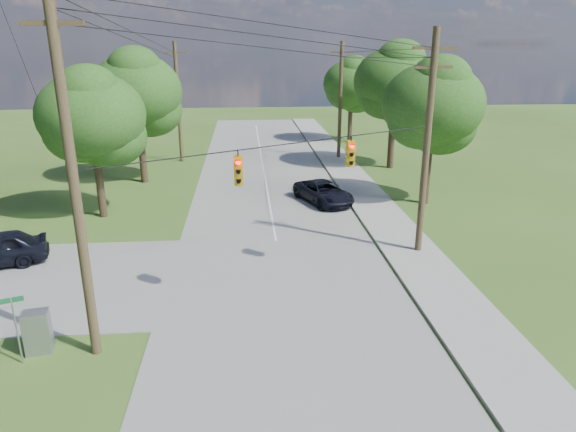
{
  "coord_description": "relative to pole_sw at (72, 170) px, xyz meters",
  "views": [
    {
      "loc": [
        0.5,
        -14.87,
        9.76
      ],
      "look_at": [
        2.2,
        5.0,
        3.06
      ],
      "focal_mm": 32.0,
      "sensor_mm": 36.0,
      "label": 1
    }
  ],
  "objects": [
    {
      "name": "sidewalk_east",
      "position": [
        13.3,
        4.6,
        -6.17
      ],
      "size": [
        2.6,
        100.0,
        0.12
      ],
      "primitive_type": "cube",
      "color": "#98958E",
      "rests_on": "ground"
    },
    {
      "name": "traffic_signals",
      "position": [
        7.15,
        4.03,
        -0.73
      ],
      "size": [
        4.91,
        3.27,
        1.05
      ],
      "color": "#CE930C",
      "rests_on": "ground"
    },
    {
      "name": "tree_e_far",
      "position": [
        16.1,
        37.6,
        -0.31
      ],
      "size": [
        5.8,
        5.8,
        8.32
      ],
      "color": "#463423",
      "rests_on": "ground"
    },
    {
      "name": "pole_north_w",
      "position": [
        -0.4,
        29.6,
        -1.1
      ],
      "size": [
        2.0,
        0.32,
        10.0
      ],
      "color": "brown",
      "rests_on": "ground"
    },
    {
      "name": "street_name_sign",
      "position": [
        -2.22,
        -0.42,
        -4.7
      ],
      "size": [
        0.67,
        0.27,
        2.35
      ],
      "rotation": [
        0.0,
        0.0,
        0.35
      ],
      "color": "gray",
      "rests_on": "ground"
    },
    {
      "name": "tree_w_near",
      "position": [
        -3.4,
        14.6,
        -0.3
      ],
      "size": [
        6.0,
        6.0,
        8.4
      ],
      "color": "#463423",
      "rests_on": "ground"
    },
    {
      "name": "pole_ne",
      "position": [
        13.5,
        7.6,
        -0.76
      ],
      "size": [
        2.0,
        0.32,
        10.5
      ],
      "color": "brown",
      "rests_on": "ground"
    },
    {
      "name": "car_main_north",
      "position": [
        10.1,
        16.19,
        -5.52
      ],
      "size": [
        3.91,
        5.38,
        1.36
      ],
      "primitive_type": "imported",
      "rotation": [
        0.0,
        0.0,
        0.38
      ],
      "color": "black",
      "rests_on": "main_road"
    },
    {
      "name": "pole_north_e",
      "position": [
        13.5,
        29.6,
        -1.1
      ],
      "size": [
        2.0,
        0.32,
        10.0
      ],
      "color": "brown",
      "rests_on": "ground"
    },
    {
      "name": "control_cabinet",
      "position": [
        -1.88,
        0.19,
        -5.48
      ],
      "size": [
        0.92,
        0.74,
        1.49
      ],
      "primitive_type": "cube",
      "rotation": [
        0.0,
        0.0,
        0.19
      ],
      "color": "gray",
      "rests_on": "ground"
    },
    {
      "name": "tree_w_far",
      "position": [
        -4.4,
        32.6,
        0.02
      ],
      "size": [
        6.0,
        6.0,
        8.73
      ],
      "color": "#463423",
      "rests_on": "ground"
    },
    {
      "name": "pole_sw",
      "position": [
        0.0,
        0.0,
        0.0
      ],
      "size": [
        2.0,
        0.32,
        12.0
      ],
      "color": "brown",
      "rests_on": "ground"
    },
    {
      "name": "power_lines",
      "position": [
        6.1,
        11.14,
        2.93
      ],
      "size": [
        13.93,
        29.62,
        4.93
      ],
      "color": "black",
      "rests_on": "ground"
    },
    {
      "name": "tree_e_near",
      "position": [
        16.6,
        15.6,
        0.02
      ],
      "size": [
        6.2,
        6.2,
        8.81
      ],
      "color": "#463423",
      "rests_on": "ground"
    },
    {
      "name": "ground",
      "position": [
        4.6,
        -0.4,
        -6.23
      ],
      "size": [
        140.0,
        140.0,
        0.0
      ],
      "primitive_type": "plane",
      "color": "#38551C",
      "rests_on": "ground"
    },
    {
      "name": "main_road",
      "position": [
        6.6,
        4.6,
        -6.21
      ],
      "size": [
        10.0,
        100.0,
        0.03
      ],
      "primitive_type": "cube",
      "color": "gray",
      "rests_on": "ground"
    },
    {
      "name": "tree_w_mid",
      "position": [
        -2.4,
        22.6,
        0.35
      ],
      "size": [
        6.4,
        6.4,
        9.22
      ],
      "color": "#463423",
      "rests_on": "ground"
    },
    {
      "name": "tree_e_mid",
      "position": [
        17.1,
        25.6,
        0.68
      ],
      "size": [
        6.6,
        6.6,
        9.64
      ],
      "color": "#463423",
      "rests_on": "ground"
    }
  ]
}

